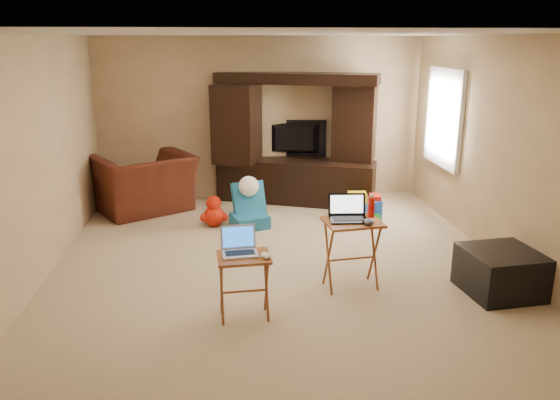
{
  "coord_description": "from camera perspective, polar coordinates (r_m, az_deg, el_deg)",
  "views": [
    {
      "loc": [
        -0.57,
        -5.74,
        2.44
      ],
      "look_at": [
        0.0,
        -0.2,
        0.8
      ],
      "focal_mm": 35.0,
      "sensor_mm": 36.0,
      "label": 1
    }
  ],
  "objects": [
    {
      "name": "wall_left",
      "position": [
        6.17,
        -24.03,
        3.87
      ],
      "size": [
        0.0,
        5.5,
        5.5
      ],
      "primitive_type": "plane",
      "rotation": [
        1.57,
        0.0,
        1.57
      ],
      "color": "tan",
      "rests_on": "ground"
    },
    {
      "name": "recliner",
      "position": [
        8.23,
        -14.01,
        1.72
      ],
      "size": [
        1.69,
        1.64,
        0.84
      ],
      "primitive_type": "imported",
      "rotation": [
        0.0,
        0.0,
        3.68
      ],
      "color": "#4E1A10",
      "rests_on": "floor"
    },
    {
      "name": "window_pane",
      "position": [
        7.97,
        16.88,
        8.21
      ],
      "size": [
        0.0,
        1.2,
        1.2
      ],
      "primitive_type": "plane",
      "rotation": [
        1.57,
        0.0,
        -1.57
      ],
      "color": "white",
      "rests_on": "ground"
    },
    {
      "name": "floor",
      "position": [
        6.26,
        -0.19,
        -6.53
      ],
      "size": [
        5.5,
        5.5,
        0.0
      ],
      "primitive_type": "plane",
      "color": "#C9B08B",
      "rests_on": "ground"
    },
    {
      "name": "tray_table_right",
      "position": [
        5.57,
        7.48,
        -5.67
      ],
      "size": [
        0.6,
        0.5,
        0.72
      ],
      "primitive_type": "cube",
      "rotation": [
        0.0,
        0.0,
        0.12
      ],
      "color": "#AA5129",
      "rests_on": "floor"
    },
    {
      "name": "tray_table_left",
      "position": [
        4.97,
        -3.77,
        -9.07
      ],
      "size": [
        0.49,
        0.4,
        0.6
      ],
      "primitive_type": "cube",
      "rotation": [
        0.0,
        0.0,
        0.06
      ],
      "color": "#965324",
      "rests_on": "floor"
    },
    {
      "name": "window_frame",
      "position": [
        7.96,
        16.74,
        8.22
      ],
      "size": [
        0.06,
        1.14,
        1.34
      ],
      "primitive_type": "cube",
      "color": "white",
      "rests_on": "ground"
    },
    {
      "name": "mouse_left",
      "position": [
        4.79,
        -1.52,
        -5.81
      ],
      "size": [
        0.11,
        0.14,
        0.05
      ],
      "primitive_type": "ellipsoid",
      "rotation": [
        0.0,
        0.0,
        0.26
      ],
      "color": "white",
      "rests_on": "tray_table_left"
    },
    {
      "name": "mouse_right",
      "position": [
        5.36,
        9.28,
        -2.23
      ],
      "size": [
        0.14,
        0.17,
        0.06
      ],
      "primitive_type": "ellipsoid",
      "rotation": [
        0.0,
        0.0,
        -0.4
      ],
      "color": "#3E3E43",
      "rests_on": "tray_table_right"
    },
    {
      "name": "television",
      "position": [
        8.59,
        1.49,
        6.39
      ],
      "size": [
        1.01,
        0.28,
        0.58
      ],
      "primitive_type": "imported",
      "rotation": [
        0.0,
        0.0,
        2.99
      ],
      "color": "black",
      "rests_on": "entertainment_center"
    },
    {
      "name": "laptop_left",
      "position": [
        4.83,
        -4.23,
        -4.41
      ],
      "size": [
        0.34,
        0.29,
        0.24
      ],
      "primitive_type": "cube",
      "rotation": [
        0.0,
        0.0,
        0.08
      ],
      "color": "silver",
      "rests_on": "tray_table_left"
    },
    {
      "name": "water_bottle",
      "position": [
        5.54,
        9.49,
        -0.76
      ],
      "size": [
        0.07,
        0.07,
        0.22
      ],
      "primitive_type": "cylinder",
      "color": "red",
      "rests_on": "tray_table_right"
    },
    {
      "name": "plush_toy",
      "position": [
        7.43,
        -6.92,
        -1.13
      ],
      "size": [
        0.39,
        0.32,
        0.43
      ],
      "primitive_type": null,
      "color": "red",
      "rests_on": "floor"
    },
    {
      "name": "child_rocker",
      "position": [
        7.33,
        -3.21,
        -0.59
      ],
      "size": [
        0.58,
        0.62,
        0.6
      ],
      "primitive_type": null,
      "rotation": [
        0.0,
        0.0,
        0.3
      ],
      "color": "#175C81",
      "rests_on": "floor"
    },
    {
      "name": "wall_back",
      "position": [
        8.59,
        -2.02,
        8.43
      ],
      "size": [
        5.0,
        0.0,
        5.0
      ],
      "primitive_type": "plane",
      "rotation": [
        1.57,
        0.0,
        0.0
      ],
      "color": "tan",
      "rests_on": "ground"
    },
    {
      "name": "wall_front",
      "position": [
        3.26,
        4.57,
        -4.99
      ],
      "size": [
        5.0,
        0.0,
        5.0
      ],
      "primitive_type": "plane",
      "rotation": [
        -1.57,
        0.0,
        0.0
      ],
      "color": "tan",
      "rests_on": "ground"
    },
    {
      "name": "push_toy",
      "position": [
        7.81,
        8.7,
        -0.52
      ],
      "size": [
        0.55,
        0.42,
        0.38
      ],
      "primitive_type": null,
      "rotation": [
        0.0,
        0.0,
        -0.12
      ],
      "color": "blue",
      "rests_on": "floor"
    },
    {
      "name": "wall_right",
      "position": [
        6.61,
        21.98,
        4.85
      ],
      "size": [
        0.0,
        5.5,
        5.5
      ],
      "primitive_type": "plane",
      "rotation": [
        1.57,
        0.0,
        -1.57
      ],
      "color": "tan",
      "rests_on": "ground"
    },
    {
      "name": "ottoman",
      "position": [
        5.89,
        22.05,
        -6.98
      ],
      "size": [
        0.75,
        0.75,
        0.44
      ],
      "primitive_type": "cube",
      "rotation": [
        0.0,
        0.0,
        0.11
      ],
      "color": "black",
      "rests_on": "floor"
    },
    {
      "name": "entertainment_center",
      "position": [
        8.35,
        1.7,
        6.38
      ],
      "size": [
        2.47,
        1.42,
        1.97
      ],
      "primitive_type": "cube",
      "rotation": [
        0.0,
        0.0,
        -0.36
      ],
      "color": "black",
      "rests_on": "floor"
    },
    {
      "name": "laptop_right",
      "position": [
        5.42,
        7.21,
        -0.92
      ],
      "size": [
        0.4,
        0.33,
        0.24
      ],
      "primitive_type": "cube",
      "rotation": [
        0.0,
        0.0,
        -0.08
      ],
      "color": "black",
      "rests_on": "tray_table_right"
    },
    {
      "name": "ceiling",
      "position": [
        5.77,
        -0.21,
        17.01
      ],
      "size": [
        5.5,
        5.5,
        0.0
      ],
      "primitive_type": "plane",
      "rotation": [
        3.14,
        0.0,
        0.0
      ],
      "color": "silver",
      "rests_on": "ground"
    }
  ]
}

